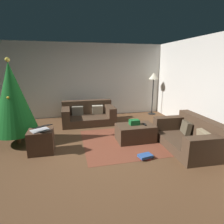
{
  "coord_description": "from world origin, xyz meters",
  "views": [
    {
      "loc": [
        -0.43,
        -3.58,
        1.87
      ],
      "look_at": [
        0.57,
        0.57,
        0.75
      ],
      "focal_mm": 29.25,
      "sensor_mm": 36.0,
      "label": 1
    }
  ],
  "objects_px": {
    "couch_right": "(191,136)",
    "christmas_tree": "(13,99)",
    "corner_lamp": "(154,79)",
    "tv_remote": "(145,124)",
    "couch_left": "(88,114)",
    "book_stack": "(145,156)",
    "gift_box": "(134,122)",
    "side_table": "(41,142)",
    "ottoman": "(135,133)",
    "laptop": "(41,129)"
  },
  "relations": [
    {
      "from": "couch_left",
      "to": "christmas_tree",
      "type": "xyz_separation_m",
      "value": [
        -1.85,
        -1.25,
        0.84
      ]
    },
    {
      "from": "tv_remote",
      "to": "book_stack",
      "type": "distance_m",
      "value": 1.03
    },
    {
      "from": "couch_right",
      "to": "christmas_tree",
      "type": "xyz_separation_m",
      "value": [
        -3.94,
        1.21,
        0.84
      ]
    },
    {
      "from": "gift_box",
      "to": "corner_lamp",
      "type": "distance_m",
      "value": 2.84
    },
    {
      "from": "couch_right",
      "to": "gift_box",
      "type": "height_order",
      "value": "couch_right"
    },
    {
      "from": "corner_lamp",
      "to": "tv_remote",
      "type": "bearing_deg",
      "value": -119.6
    },
    {
      "from": "tv_remote",
      "to": "laptop",
      "type": "distance_m",
      "value": 2.42
    },
    {
      "from": "christmas_tree",
      "to": "side_table",
      "type": "xyz_separation_m",
      "value": [
        0.63,
        -0.67,
        -0.85
      ]
    },
    {
      "from": "couch_left",
      "to": "ottoman",
      "type": "bearing_deg",
      "value": 118.52
    },
    {
      "from": "gift_box",
      "to": "side_table",
      "type": "xyz_separation_m",
      "value": [
        -2.19,
        -0.18,
        -0.22
      ]
    },
    {
      "from": "couch_right",
      "to": "tv_remote",
      "type": "height_order",
      "value": "couch_right"
    },
    {
      "from": "couch_right",
      "to": "couch_left",
      "type": "bearing_deg",
      "value": 43.19
    },
    {
      "from": "ottoman",
      "to": "laptop",
      "type": "height_order",
      "value": "laptop"
    },
    {
      "from": "couch_right",
      "to": "ottoman",
      "type": "distance_m",
      "value": 1.29
    },
    {
      "from": "couch_right",
      "to": "christmas_tree",
      "type": "distance_m",
      "value": 4.21
    },
    {
      "from": "couch_right",
      "to": "tv_remote",
      "type": "bearing_deg",
      "value": 57.04
    },
    {
      "from": "gift_box",
      "to": "book_stack",
      "type": "xyz_separation_m",
      "value": [
        -0.11,
        -0.97,
        -0.42
      ]
    },
    {
      "from": "tv_remote",
      "to": "book_stack",
      "type": "height_order",
      "value": "tv_remote"
    },
    {
      "from": "tv_remote",
      "to": "corner_lamp",
      "type": "bearing_deg",
      "value": 68.37
    },
    {
      "from": "tv_remote",
      "to": "side_table",
      "type": "bearing_deg",
      "value": -169.77
    },
    {
      "from": "christmas_tree",
      "to": "corner_lamp",
      "type": "relative_size",
      "value": 1.28
    },
    {
      "from": "couch_right",
      "to": "ottoman",
      "type": "relative_size",
      "value": 1.82
    },
    {
      "from": "gift_box",
      "to": "christmas_tree",
      "type": "height_order",
      "value": "christmas_tree"
    },
    {
      "from": "tv_remote",
      "to": "laptop",
      "type": "xyz_separation_m",
      "value": [
        -2.41,
        -0.14,
        0.14
      ]
    },
    {
      "from": "side_table",
      "to": "corner_lamp",
      "type": "height_order",
      "value": "corner_lamp"
    },
    {
      "from": "tv_remote",
      "to": "book_stack",
      "type": "bearing_deg",
      "value": -103.91
    },
    {
      "from": "couch_left",
      "to": "gift_box",
      "type": "bearing_deg",
      "value": 118.55
    },
    {
      "from": "ottoman",
      "to": "gift_box",
      "type": "distance_m",
      "value": 0.27
    },
    {
      "from": "gift_box",
      "to": "tv_remote",
      "type": "bearing_deg",
      "value": -17.57
    },
    {
      "from": "tv_remote",
      "to": "laptop",
      "type": "bearing_deg",
      "value": -168.65
    },
    {
      "from": "tv_remote",
      "to": "book_stack",
      "type": "xyz_separation_m",
      "value": [
        -0.36,
        -0.89,
        -0.37
      ]
    },
    {
      "from": "christmas_tree",
      "to": "corner_lamp",
      "type": "bearing_deg",
      "value": 21.47
    },
    {
      "from": "couch_right",
      "to": "side_table",
      "type": "bearing_deg",
      "value": 83.68
    },
    {
      "from": "couch_left",
      "to": "book_stack",
      "type": "relative_size",
      "value": 5.44
    },
    {
      "from": "christmas_tree",
      "to": "book_stack",
      "type": "distance_m",
      "value": 3.25
    },
    {
      "from": "corner_lamp",
      "to": "couch_right",
      "type": "bearing_deg",
      "value": -98.28
    },
    {
      "from": "couch_right",
      "to": "christmas_tree",
      "type": "bearing_deg",
      "value": 75.85
    },
    {
      "from": "couch_left",
      "to": "couch_right",
      "type": "xyz_separation_m",
      "value": [
        2.09,
        -2.46,
        0.0
      ]
    },
    {
      "from": "couch_right",
      "to": "corner_lamp",
      "type": "distance_m",
      "value": 3.14
    },
    {
      "from": "side_table",
      "to": "gift_box",
      "type": "bearing_deg",
      "value": 4.58
    },
    {
      "from": "gift_box",
      "to": "couch_right",
      "type": "bearing_deg",
      "value": -32.32
    },
    {
      "from": "ottoman",
      "to": "gift_box",
      "type": "bearing_deg",
      "value": 117.77
    },
    {
      "from": "couch_right",
      "to": "laptop",
      "type": "height_order",
      "value": "couch_right"
    },
    {
      "from": "christmas_tree",
      "to": "side_table",
      "type": "relative_size",
      "value": 3.88
    },
    {
      "from": "christmas_tree",
      "to": "corner_lamp",
      "type": "distance_m",
      "value": 4.7
    },
    {
      "from": "ottoman",
      "to": "couch_left",
      "type": "bearing_deg",
      "value": 118.79
    },
    {
      "from": "gift_box",
      "to": "christmas_tree",
      "type": "bearing_deg",
      "value": 170.02
    },
    {
      "from": "tv_remote",
      "to": "ottoman",
      "type": "bearing_deg",
      "value": 178.26
    },
    {
      "from": "book_stack",
      "to": "corner_lamp",
      "type": "height_order",
      "value": "corner_lamp"
    },
    {
      "from": "couch_right",
      "to": "side_table",
      "type": "distance_m",
      "value": 3.36
    }
  ]
}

